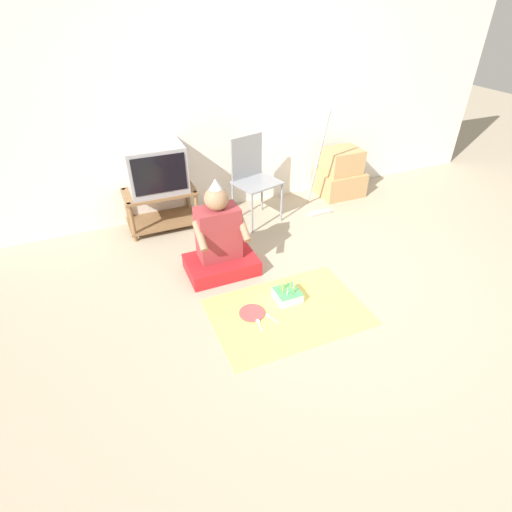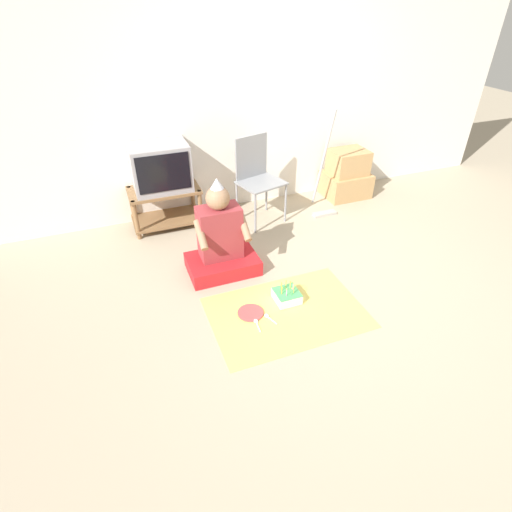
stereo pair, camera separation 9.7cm
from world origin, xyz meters
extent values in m
plane|color=tan|center=(0.00, 0.00, 0.00)|extent=(16.00, 16.00, 0.00)
cube|color=white|center=(0.00, 2.04, 1.27)|extent=(6.40, 0.06, 2.55)
cube|color=olive|center=(-1.15, 1.80, 0.42)|extent=(0.74, 0.43, 0.03)
cube|color=olive|center=(-1.15, 1.80, 0.08)|extent=(0.74, 0.43, 0.02)
cylinder|color=olive|center=(-1.48, 1.62, 0.22)|extent=(0.04, 0.04, 0.43)
cylinder|color=olive|center=(-0.81, 1.62, 0.22)|extent=(0.04, 0.04, 0.43)
cylinder|color=olive|center=(-1.48, 1.98, 0.22)|extent=(0.04, 0.04, 0.43)
cylinder|color=olive|center=(-0.81, 1.98, 0.22)|extent=(0.04, 0.04, 0.43)
cube|color=#99999E|center=(-1.15, 1.80, 0.67)|extent=(0.57, 0.41, 0.47)
cube|color=black|center=(-1.15, 1.59, 0.68)|extent=(0.51, 0.01, 0.37)
cube|color=gray|center=(-0.15, 1.52, 0.46)|extent=(0.54, 0.49, 0.02)
cube|color=gray|center=(-0.20, 1.69, 0.69)|extent=(0.39, 0.12, 0.46)
cylinder|color=gray|center=(-0.30, 1.30, 0.23)|extent=(0.02, 0.02, 0.46)
cylinder|color=gray|center=(0.09, 1.41, 0.23)|extent=(0.02, 0.02, 0.46)
cylinder|color=gray|center=(-0.40, 1.63, 0.23)|extent=(0.02, 0.02, 0.46)
cylinder|color=gray|center=(0.00, 1.74, 0.23)|extent=(0.02, 0.02, 0.46)
cube|color=tan|center=(1.07, 1.76, 0.15)|extent=(0.54, 0.45, 0.29)
cube|color=tan|center=(1.07, 1.76, 0.43)|extent=(0.43, 0.35, 0.29)
cube|color=#B2ADA3|center=(0.58, 1.38, 0.01)|extent=(0.28, 0.09, 0.03)
cylinder|color=#B7B7BC|center=(0.58, 1.53, 0.61)|extent=(0.03, 0.32, 1.16)
cube|color=red|center=(-0.83, 0.77, 0.07)|extent=(0.63, 0.43, 0.14)
cube|color=#993338|center=(-0.83, 0.81, 0.38)|extent=(0.37, 0.23, 0.49)
sphere|color=#9E7556|center=(-0.83, 0.81, 0.72)|extent=(0.21, 0.21, 0.21)
cone|color=silver|center=(-0.83, 0.81, 0.85)|extent=(0.11, 0.11, 0.09)
cylinder|color=#9E7556|center=(-1.02, 0.70, 0.46)|extent=(0.06, 0.26, 0.21)
cylinder|color=#9E7556|center=(-0.64, 0.70, 0.46)|extent=(0.06, 0.26, 0.21)
cube|color=#EAD666|center=(-0.52, 0.02, 0.00)|extent=(1.23, 0.84, 0.01)
cube|color=white|center=(-0.46, 0.16, 0.05)|extent=(0.20, 0.20, 0.08)
cube|color=#4CB266|center=(-0.46, 0.16, 0.09)|extent=(0.20, 0.20, 0.01)
cylinder|color=#E58CCC|center=(-0.40, 0.16, 0.12)|extent=(0.01, 0.01, 0.07)
sphere|color=#FFCC4C|center=(-0.40, 0.16, 0.17)|extent=(0.01, 0.01, 0.01)
cylinder|color=yellow|center=(-0.42, 0.20, 0.12)|extent=(0.01, 0.01, 0.07)
sphere|color=#FFCC4C|center=(-0.42, 0.20, 0.17)|extent=(0.01, 0.01, 0.01)
cylinder|color=yellow|center=(-0.45, 0.22, 0.12)|extent=(0.01, 0.01, 0.07)
sphere|color=#FFCC4C|center=(-0.45, 0.22, 0.17)|extent=(0.01, 0.01, 0.01)
cylinder|color=yellow|center=(-0.49, 0.21, 0.12)|extent=(0.01, 0.01, 0.07)
sphere|color=#FFCC4C|center=(-0.49, 0.21, 0.17)|extent=(0.01, 0.01, 0.01)
cylinder|color=#66C666|center=(-0.51, 0.18, 0.12)|extent=(0.01, 0.01, 0.07)
sphere|color=#FFCC4C|center=(-0.51, 0.18, 0.17)|extent=(0.01, 0.01, 0.01)
cylinder|color=yellow|center=(-0.51, 0.15, 0.12)|extent=(0.01, 0.01, 0.07)
sphere|color=#FFCC4C|center=(-0.51, 0.15, 0.17)|extent=(0.01, 0.01, 0.01)
cylinder|color=#E58CCC|center=(-0.49, 0.11, 0.12)|extent=(0.01, 0.01, 0.07)
sphere|color=#FFCC4C|center=(-0.49, 0.11, 0.17)|extent=(0.01, 0.01, 0.01)
cylinder|color=#66C666|center=(-0.45, 0.11, 0.12)|extent=(0.01, 0.01, 0.07)
sphere|color=#FFCC4C|center=(-0.45, 0.11, 0.17)|extent=(0.01, 0.01, 0.01)
cylinder|color=yellow|center=(-0.41, 0.13, 0.12)|extent=(0.01, 0.01, 0.07)
sphere|color=#FFCC4C|center=(-0.41, 0.13, 0.17)|extent=(0.01, 0.01, 0.01)
cylinder|color=#D84C4C|center=(-0.80, 0.12, 0.01)|extent=(0.21, 0.21, 0.01)
ellipsoid|color=white|center=(-0.69, 0.04, 0.01)|extent=(0.04, 0.05, 0.01)
cube|color=white|center=(-0.67, -0.03, 0.01)|extent=(0.04, 0.10, 0.01)
ellipsoid|color=white|center=(-0.79, 0.01, 0.01)|extent=(0.04, 0.05, 0.01)
cube|color=white|center=(-0.80, -0.06, 0.01)|extent=(0.02, 0.10, 0.01)
camera|label=1|loc=(-1.71, -2.10, 2.20)|focal=28.00mm
camera|label=2|loc=(-1.62, -2.14, 2.20)|focal=28.00mm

